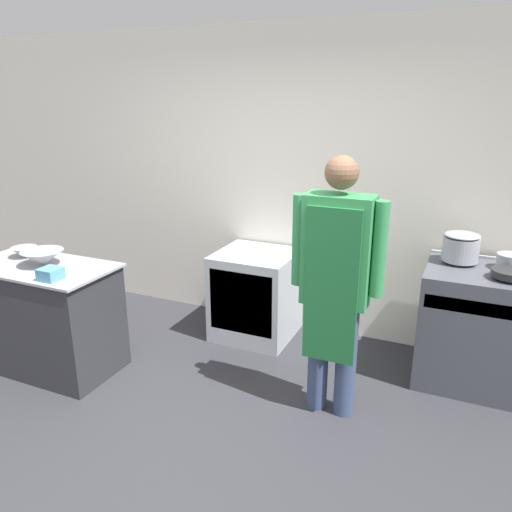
# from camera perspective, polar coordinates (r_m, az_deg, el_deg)

# --- Properties ---
(ground_plane) EXTENTS (14.00, 14.00, 0.00)m
(ground_plane) POSITION_cam_1_polar(r_m,az_deg,el_deg) (3.30, -10.49, -22.11)
(ground_plane) COLOR #2D2D33
(wall_back) EXTENTS (8.00, 0.05, 2.70)m
(wall_back) POSITION_cam_1_polar(r_m,az_deg,el_deg) (4.52, 4.07, 8.23)
(wall_back) COLOR silver
(wall_back) RESTS_ON ground_plane
(prep_counter) EXTENTS (1.15, 0.62, 0.86)m
(prep_counter) POSITION_cam_1_polar(r_m,az_deg,el_deg) (4.31, -22.80, -6.42)
(prep_counter) COLOR #2D2D33
(prep_counter) RESTS_ON ground_plane
(stove) EXTENTS (0.80, 0.68, 0.91)m
(stove) POSITION_cam_1_polar(r_m,az_deg,el_deg) (4.12, 23.85, -7.42)
(stove) COLOR #4C4F56
(stove) RESTS_ON ground_plane
(fridge_unit) EXTENTS (0.68, 0.65, 0.78)m
(fridge_unit) POSITION_cam_1_polar(r_m,az_deg,el_deg) (4.51, -0.02, -4.41)
(fridge_unit) COLOR #A8ADB2
(fridge_unit) RESTS_ON ground_plane
(person_cook) EXTENTS (0.61, 0.24, 1.77)m
(person_cook) POSITION_cam_1_polar(r_m,az_deg,el_deg) (3.25, 9.14, -2.20)
(person_cook) COLOR #38476B
(person_cook) RESTS_ON ground_plane
(mixing_bowl) EXTENTS (0.32, 0.32, 0.12)m
(mixing_bowl) POSITION_cam_1_polar(r_m,az_deg,el_deg) (4.13, -23.19, -0.22)
(mixing_bowl) COLOR #9EA0A8
(mixing_bowl) RESTS_ON prep_counter
(small_bowl) EXTENTS (0.21, 0.21, 0.08)m
(small_bowl) POSITION_cam_1_polar(r_m,az_deg,el_deg) (4.41, -24.96, 0.41)
(small_bowl) COLOR #9EA0A8
(small_bowl) RESTS_ON prep_counter
(plastic_tub) EXTENTS (0.14, 0.14, 0.09)m
(plastic_tub) POSITION_cam_1_polar(r_m,az_deg,el_deg) (3.80, -22.42, -1.91)
(plastic_tub) COLOR teal
(plastic_tub) RESTS_ON prep_counter
(stock_pot) EXTENTS (0.26, 0.26, 0.22)m
(stock_pot) POSITION_cam_1_polar(r_m,az_deg,el_deg) (4.04, 22.38, 1.02)
(stock_pot) COLOR #9EA0A8
(stock_pot) RESTS_ON stove
(saute_pan) EXTENTS (0.25, 0.25, 0.05)m
(saute_pan) POSITION_cam_1_polar(r_m,az_deg,el_deg) (3.85, 27.07, -1.78)
(saute_pan) COLOR #262628
(saute_pan) RESTS_ON stove
(sauce_pot) EXTENTS (0.18, 0.18, 0.09)m
(sauce_pot) POSITION_cam_1_polar(r_m,az_deg,el_deg) (4.07, 27.00, -0.45)
(sauce_pot) COLOR #9EA0A8
(sauce_pot) RESTS_ON stove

